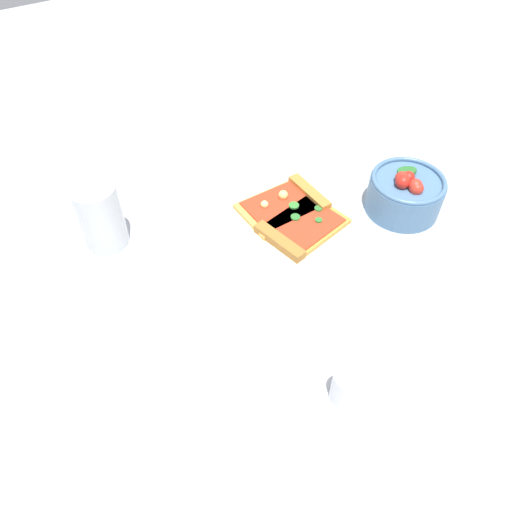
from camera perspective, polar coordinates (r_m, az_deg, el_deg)
The scene contains 8 objects.
ground_plane at distance 0.83m, azimuth 1.41°, elevation 4.25°, with size 2.40×2.40×0.00m, color #B2B7BC.
plate at distance 0.82m, azimuth 4.38°, elevation 3.89°, with size 0.22×0.22×0.01m, color white.
pizza_slice_near at distance 0.83m, azimuth 3.85°, elevation 6.06°, with size 0.10×0.14×0.02m.
pizza_slice_far at distance 0.79m, azimuth 5.16°, elevation 3.34°, with size 0.12×0.15×0.02m.
salad_bowl at distance 0.87m, azimuth 17.32°, elevation 7.16°, with size 0.13×0.13×0.08m.
soda_glass at distance 0.80m, azimuth -17.89°, elevation 4.26°, with size 0.07×0.07×0.11m.
paper_napkin at distance 0.73m, azimuth -14.72°, elevation -6.30°, with size 0.15×0.14×0.00m, color silver.
pepper_shaker at distance 0.62m, azimuth 10.56°, elevation -14.80°, with size 0.03×0.03×0.07m.
Camera 1 is at (-0.50, 0.33, 0.57)m, focal length 33.63 mm.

